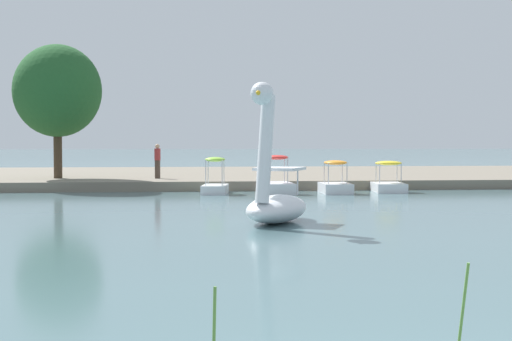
{
  "coord_description": "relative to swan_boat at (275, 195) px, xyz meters",
  "views": [
    {
      "loc": [
        -2.91,
        -4.43,
        2.22
      ],
      "look_at": [
        -0.12,
        22.03,
        1.16
      ],
      "focal_mm": 50.56,
      "sensor_mm": 36.0,
      "label": 1
    }
  ],
  "objects": [
    {
      "name": "pedal_boat_yellow",
      "position": [
        6.63,
        11.7,
        -0.36
      ],
      "size": [
        1.5,
        2.34,
        1.38
      ],
      "color": "white",
      "rests_on": "ground_plane"
    },
    {
      "name": "pedal_boat_orange",
      "position": [
        4.11,
        11.14,
        -0.33
      ],
      "size": [
        1.27,
        2.11,
        1.42
      ],
      "color": "white",
      "rests_on": "ground_plane"
    },
    {
      "name": "tree_broadleaf_behind_dock",
      "position": [
        -8.52,
        16.57,
        3.93
      ],
      "size": [
        6.13,
        6.25,
        6.52
      ],
      "color": "#423323",
      "rests_on": "shore_bank_far"
    },
    {
      "name": "pedal_boat_red",
      "position": [
        1.58,
        11.31,
        -0.35
      ],
      "size": [
        1.34,
        2.36,
        1.65
      ],
      "color": "white",
      "rests_on": "ground_plane"
    },
    {
      "name": "person_on_path",
      "position": [
        -3.67,
        15.9,
        0.56
      ],
      "size": [
        0.29,
        0.29,
        1.68
      ],
      "color": "#47382D",
      "rests_on": "shore_bank_far"
    },
    {
      "name": "swan_boat",
      "position": [
        0.0,
        0.0,
        0.0
      ],
      "size": [
        2.62,
        3.41,
        3.76
      ],
      "color": "white",
      "rests_on": "ground_plane"
    },
    {
      "name": "shore_bank_far",
      "position": [
        0.34,
        22.38,
        -0.54
      ],
      "size": [
        143.07,
        19.1,
        0.44
      ],
      "primitive_type": "cube",
      "color": "slate",
      "rests_on": "ground_plane"
    },
    {
      "name": "pedal_boat_lime",
      "position": [
        -1.08,
        11.47,
        -0.29
      ],
      "size": [
        1.32,
        2.18,
        1.57
      ],
      "color": "white",
      "rests_on": "ground_plane"
    }
  ]
}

